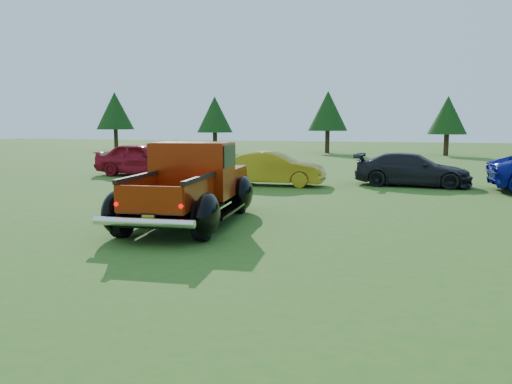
# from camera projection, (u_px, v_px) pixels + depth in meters

# --- Properties ---
(ground) EXTENTS (120.00, 120.00, 0.00)m
(ground) POSITION_uv_depth(u_px,v_px,m) (237.00, 235.00, 10.37)
(ground) COLOR #2F621C
(ground) RESTS_ON ground
(tree_far_west) EXTENTS (3.33, 3.33, 5.20)m
(tree_far_west) POSITION_uv_depth(u_px,v_px,m) (115.00, 111.00, 44.70)
(tree_far_west) COLOR #332114
(tree_far_west) RESTS_ON ground
(tree_west) EXTENTS (2.94, 2.94, 4.60)m
(tree_west) POSITION_uv_depth(u_px,v_px,m) (215.00, 115.00, 40.91)
(tree_west) COLOR #332114
(tree_west) RESTS_ON ground
(tree_mid_left) EXTENTS (3.20, 3.20, 5.00)m
(tree_mid_left) POSITION_uv_depth(u_px,v_px,m) (328.00, 111.00, 40.17)
(tree_mid_left) COLOR #332114
(tree_mid_left) RESTS_ON ground
(tree_mid_right) EXTENTS (2.82, 2.82, 4.40)m
(tree_mid_right) POSITION_uv_depth(u_px,v_px,m) (448.00, 115.00, 36.67)
(tree_mid_right) COLOR #332114
(tree_mid_right) RESTS_ON ground
(pickup_truck) EXTENTS (2.77, 5.18, 1.86)m
(pickup_truck) POSITION_uv_depth(u_px,v_px,m) (193.00, 184.00, 11.82)
(pickup_truck) COLOR black
(pickup_truck) RESTS_ON ground
(show_car_red) EXTENTS (4.41, 1.91, 1.48)m
(show_car_red) POSITION_uv_depth(u_px,v_px,m) (143.00, 159.00, 22.31)
(show_car_red) COLOR maroon
(show_car_red) RESTS_ON ground
(show_car_yellow) EXTENTS (3.90, 1.52, 1.26)m
(show_car_yellow) POSITION_uv_depth(u_px,v_px,m) (273.00, 169.00, 18.76)
(show_car_yellow) COLOR #A87F16
(show_car_yellow) RESTS_ON ground
(show_car_grey) EXTENTS (4.29, 1.91, 1.22)m
(show_car_grey) POSITION_uv_depth(u_px,v_px,m) (412.00, 170.00, 18.60)
(show_car_grey) COLOR black
(show_car_grey) RESTS_ON ground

